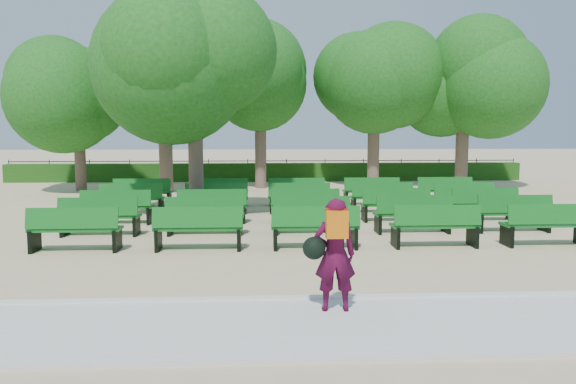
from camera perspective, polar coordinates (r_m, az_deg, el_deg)
The scene contains 9 objects.
ground at distance 14.72m, azimuth -1.15°, elevation -3.83°, with size 120.00×120.00×0.00m, color tan.
paving at distance 7.55m, azimuth 0.82°, elevation -13.57°, with size 30.00×2.20×0.06m, color silver.
curb at distance 8.64m, azimuth 0.29°, elevation -10.85°, with size 30.00×0.12×0.10m, color silver.
hedge at distance 28.57m, azimuth -2.11°, elevation 2.03°, with size 26.00×0.70×0.90m, color #1E4E14.
fence at distance 29.01m, azimuth -2.12°, elevation 1.20°, with size 26.00×0.10×1.02m, color black, non-canonical shape.
tree_line at distance 24.63m, azimuth -1.94°, elevation 0.28°, with size 21.80×6.80×7.04m, color #1E601A, non-canonical shape.
bench_array at distance 15.89m, azimuth 1.56°, elevation -2.71°, with size 1.95×0.69×1.21m.
tree_among at distance 16.62m, azimuth -9.50°, elevation 11.57°, with size 4.52×4.52×6.19m.
person at distance 7.92m, azimuth 4.62°, elevation -6.18°, with size 0.75×0.45×1.60m.
Camera 1 is at (-0.49, -14.48, 2.61)m, focal length 35.00 mm.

